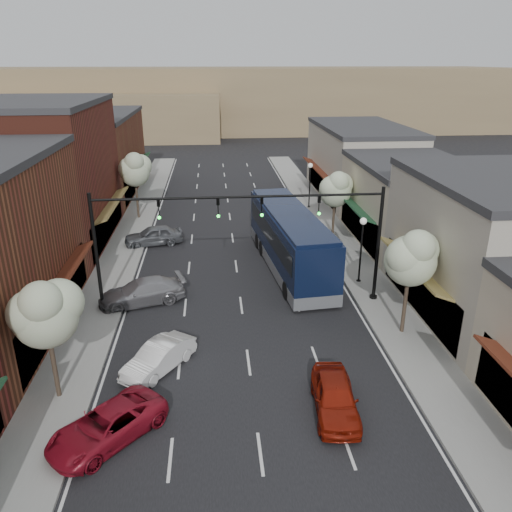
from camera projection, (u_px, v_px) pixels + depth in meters
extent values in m
plane|color=black|center=(252.00, 388.00, 22.13)|extent=(160.00, 160.00, 0.00)
cube|color=gray|center=(125.00, 247.00, 38.57)|extent=(2.80, 73.00, 0.15)
cube|color=gray|center=(338.00, 240.00, 39.92)|extent=(2.80, 73.00, 0.15)
cube|color=gray|center=(143.00, 246.00, 38.68)|extent=(0.25, 73.00, 0.17)
cube|color=gray|center=(321.00, 241.00, 39.81)|extent=(0.25, 73.00, 0.17)
cube|color=black|center=(52.00, 303.00, 26.29)|extent=(0.60, 11.90, 2.60)
cube|color=#572313|center=(64.00, 277.00, 25.80)|extent=(1.07, 9.80, 0.49)
cube|color=maroon|center=(42.00, 178.00, 37.58)|extent=(9.00, 14.00, 10.50)
cube|color=#2D2D30|center=(30.00, 102.00, 35.57)|extent=(9.20, 14.10, 0.40)
cube|color=black|center=(104.00, 223.00, 39.26)|extent=(0.60, 11.90, 2.60)
cube|color=olive|center=(112.00, 204.00, 38.77)|extent=(1.07, 9.80, 0.49)
cube|color=brown|center=(91.00, 156.00, 52.86)|extent=(9.00, 18.00, 8.00)
cube|color=#2D2D30|center=(86.00, 115.00, 51.32)|extent=(9.20, 18.10, 0.40)
cube|color=black|center=(133.00, 178.00, 54.08)|extent=(0.60, 15.30, 2.60)
cube|color=#1A4126|center=(139.00, 164.00, 53.59)|extent=(1.07, 12.60, 0.49)
cube|color=#A49C8C|center=(493.00, 251.00, 27.42)|extent=(8.00, 12.00, 7.50)
cube|color=#2D2D30|center=(506.00, 180.00, 25.97)|extent=(8.20, 12.10, 0.40)
cube|color=black|center=(423.00, 289.00, 27.92)|extent=(0.60, 10.20, 2.60)
cube|color=olive|center=(412.00, 265.00, 27.30)|extent=(1.07, 8.40, 0.49)
cube|color=#B6A791|center=(410.00, 205.00, 38.82)|extent=(8.00, 12.00, 6.00)
cube|color=#2D2D30|center=(415.00, 164.00, 37.64)|extent=(8.20, 12.10, 0.40)
cube|color=black|center=(362.00, 223.00, 39.03)|extent=(0.60, 10.20, 2.60)
cube|color=#1A4126|center=(353.00, 205.00, 38.42)|extent=(1.07, 8.40, 0.49)
cube|color=#A49C8C|center=(360.00, 164.00, 51.60)|extent=(8.00, 16.00, 7.00)
cube|color=#2D2D30|center=(363.00, 127.00, 50.24)|extent=(8.20, 16.10, 0.40)
cube|color=black|center=(324.00, 182.00, 52.00)|extent=(0.60, 13.60, 2.60)
cube|color=#572313|center=(317.00, 168.00, 51.39)|extent=(1.07, 11.20, 0.49)
cube|color=#7A6647|center=(218.00, 98.00, 103.30)|extent=(120.00, 30.00, 12.00)
cube|color=#7A6647|center=(82.00, 116.00, 90.91)|extent=(50.00, 20.00, 8.00)
cylinder|color=black|center=(373.00, 298.00, 30.13)|extent=(0.44, 0.44, 0.30)
cylinder|color=black|center=(378.00, 246.00, 28.90)|extent=(0.20, 0.20, 7.00)
cylinder|color=black|center=(312.00, 195.00, 27.44)|extent=(8.00, 0.14, 0.14)
imported|color=black|center=(319.00, 206.00, 27.69)|extent=(0.18, 0.46, 1.10)
sphere|color=#19E533|center=(319.00, 214.00, 27.73)|extent=(0.18, 0.18, 0.18)
imported|color=black|center=(262.00, 207.00, 27.43)|extent=(0.18, 0.46, 1.10)
sphere|color=#19E533|center=(262.00, 215.00, 27.48)|extent=(0.18, 0.18, 0.18)
cylinder|color=black|center=(103.00, 308.00, 28.84)|extent=(0.44, 0.44, 0.30)
cylinder|color=black|center=(96.00, 255.00, 27.61)|extent=(0.20, 0.20, 7.00)
cylinder|color=black|center=(166.00, 199.00, 26.79)|extent=(8.00, 0.14, 0.14)
imported|color=black|center=(159.00, 210.00, 26.98)|extent=(0.18, 0.46, 1.10)
sphere|color=#19E533|center=(159.00, 218.00, 27.03)|extent=(0.18, 0.18, 0.18)
imported|color=black|center=(218.00, 208.00, 27.24)|extent=(0.18, 0.46, 1.10)
sphere|color=#19E533|center=(218.00, 216.00, 27.28)|extent=(0.18, 0.18, 0.18)
cylinder|color=#47382B|center=(405.00, 302.00, 25.82)|extent=(0.20, 0.20, 3.71)
sphere|color=#B3C799|center=(410.00, 261.00, 24.97)|extent=(2.60, 2.60, 2.60)
sphere|color=#B3C799|center=(419.00, 250.00, 25.12)|extent=(2.00, 2.00, 2.00)
sphere|color=#B3C799|center=(405.00, 257.00, 24.53)|extent=(1.90, 1.90, 1.90)
sphere|color=#B3C799|center=(418.00, 247.00, 24.17)|extent=(1.70, 1.70, 1.70)
cylinder|color=#47382B|center=(334.00, 216.00, 40.72)|extent=(0.20, 0.20, 3.33)
sphere|color=#B3C799|center=(335.00, 191.00, 39.95)|extent=(2.60, 2.60, 2.60)
sphere|color=#B3C799|center=(341.00, 185.00, 40.12)|extent=(2.00, 2.00, 2.00)
sphere|color=#B3C799|center=(331.00, 188.00, 39.53)|extent=(1.90, 1.90, 1.90)
sphere|color=#B3C799|center=(338.00, 182.00, 39.19)|extent=(1.70, 1.70, 1.70)
cylinder|color=#47382B|center=(54.00, 363.00, 20.82)|extent=(0.20, 0.20, 3.52)
sphere|color=#B3C799|center=(46.00, 317.00, 20.01)|extent=(2.60, 2.60, 2.60)
sphere|color=#B3C799|center=(59.00, 303.00, 20.16)|extent=(2.00, 2.00, 2.00)
sphere|color=#B3C799|center=(31.00, 313.00, 19.57)|extent=(1.90, 1.90, 1.90)
sphere|color=#B3C799|center=(41.00, 302.00, 19.23)|extent=(1.70, 1.70, 1.70)
cylinder|color=#47382B|center=(137.00, 198.00, 44.84)|extent=(0.20, 0.20, 3.84)
sphere|color=#B3C799|center=(135.00, 172.00, 43.96)|extent=(2.60, 2.60, 2.60)
sphere|color=#B3C799|center=(140.00, 166.00, 44.10)|extent=(2.00, 2.00, 2.00)
sphere|color=#B3C799|center=(129.00, 169.00, 43.52)|extent=(1.90, 1.90, 1.90)
sphere|color=#B3C799|center=(134.00, 162.00, 43.15)|extent=(1.70, 1.70, 1.70)
cylinder|color=black|center=(358.00, 282.00, 32.45)|extent=(0.28, 0.28, 0.20)
cylinder|color=black|center=(361.00, 254.00, 31.75)|extent=(0.12, 0.12, 4.00)
sphere|color=white|center=(363.00, 221.00, 30.94)|extent=(0.44, 0.44, 0.44)
cylinder|color=black|center=(309.00, 207.00, 48.66)|extent=(0.28, 0.28, 0.20)
cylinder|color=black|center=(310.00, 188.00, 47.96)|extent=(0.12, 0.12, 4.00)
sphere|color=white|center=(310.00, 165.00, 47.15)|extent=(0.44, 0.44, 0.44)
cube|color=black|center=(290.00, 239.00, 33.99)|extent=(4.26, 13.62, 3.46)
cube|color=#595B60|center=(289.00, 260.00, 34.57)|extent=(4.28, 13.65, 0.78)
cube|color=black|center=(290.00, 232.00, 33.81)|extent=(4.21, 12.56, 1.23)
cube|color=black|center=(290.00, 214.00, 33.34)|extent=(3.97, 13.07, 0.28)
cube|color=black|center=(320.00, 266.00, 27.66)|extent=(2.32, 0.32, 1.34)
cylinder|color=black|center=(287.00, 291.00, 30.07)|extent=(0.47, 1.19, 1.16)
cylinder|color=black|center=(329.00, 287.00, 30.53)|extent=(0.47, 1.19, 1.16)
cylinder|color=black|center=(259.00, 241.00, 38.23)|extent=(0.47, 1.19, 1.16)
cylinder|color=black|center=(292.00, 239.00, 38.69)|extent=(0.47, 1.19, 1.16)
cylinder|color=black|center=(263.00, 248.00, 36.80)|extent=(0.47, 1.19, 1.16)
cylinder|color=black|center=(297.00, 246.00, 37.26)|extent=(0.47, 1.19, 1.16)
imported|color=maroon|center=(335.00, 397.00, 20.38)|extent=(2.08, 4.40, 1.45)
imported|color=maroon|center=(107.00, 425.00, 18.90)|extent=(4.80, 4.87, 1.30)
imported|color=white|center=(159.00, 357.00, 23.18)|extent=(3.49, 4.09, 1.33)
imported|color=gray|center=(142.00, 292.00, 29.55)|extent=(5.43, 3.44, 1.47)
imported|color=slate|center=(154.00, 235.00, 38.93)|extent=(4.76, 2.73, 1.52)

